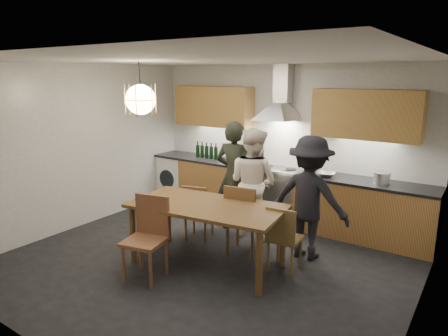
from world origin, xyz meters
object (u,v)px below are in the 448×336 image
Objects in this scene: chair_front at (148,232)px; mixing_bowl at (326,174)px; chair_back_left at (197,209)px; person_mid at (253,183)px; person_right at (309,198)px; person_left at (234,177)px; wine_bottles at (207,150)px; stock_pot at (382,178)px; dining_table at (207,212)px.

mixing_bowl is (1.25, 2.58, 0.36)m from chair_front.
chair_front is at bearing 83.63° from chair_back_left.
person_right is at bearing 173.69° from person_mid.
person_left is 1.38m from wine_bottles.
wine_bottles reaches higher than chair_back_left.
person_left reaches higher than person_mid.
person_mid is 3.37× the size of wine_bottles.
stock_pot is at bearing 39.03° from chair_front.
chair_front reaches higher than dining_table.
mixing_bowl is (-0.14, 0.97, 0.10)m from person_right.
person_left is at bearing -150.09° from mixing_bowl.
person_left reaches higher than chair_back_left.
mixing_bowl is 0.56× the size of wine_bottles.
person_left is 1.05× the size of person_right.
stock_pot is (1.65, 1.98, 0.25)m from dining_table.
dining_table is at bearing -129.82° from stock_pot.
dining_table is 9.00× the size of stock_pot.
person_mid reaches higher than chair_front.
stock_pot is at bearing 42.91° from dining_table.
wine_bottles is (-1.51, 2.02, 0.32)m from dining_table.
mixing_bowl is at bearing 51.32° from chair_front.
person_right is 5.99× the size of mixing_bowl.
person_mid reaches higher than person_right.
person_left reaches higher than chair_front.
person_left reaches higher than wine_bottles.
chair_back_left is 0.51× the size of person_mid.
person_right is at bearing -123.56° from stock_pot.
chair_back_left is at bearing 13.31° from person_right.
person_mid is (0.38, 1.84, 0.26)m from chair_front.
person_left is 1.05× the size of person_mid.
dining_table is 1.24× the size of person_right.
person_mid is 7.31× the size of stock_pot.
person_right is 3.36× the size of wine_bottles.
person_mid is 1.00× the size of person_right.
stock_pot is at bearing -163.85° from chair_back_left.
stock_pot is at bearing -163.70° from person_left.
person_left is 7.64× the size of stock_pot.
mixing_bowl reaches higher than dining_table.
person_right is at bearing -82.05° from mixing_bowl.
mixing_bowl is (1.22, 0.70, 0.06)m from person_left.
person_right reaches higher than chair_front.
person_left is (0.23, 0.67, 0.39)m from chair_back_left.
chair_front is 1.90m from person_left.
mixing_bowl is at bearing -1.96° from wine_bottles.
person_right is at bearing 36.44° from chair_front.
chair_back_left is at bearing -136.60° from mixing_bowl.
chair_front is 0.58× the size of person_left.
person_mid is 1.85m from stock_pot.
person_mid is at bearing 65.55° from chair_front.
stock_pot is (0.81, 0.04, 0.05)m from mixing_bowl.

